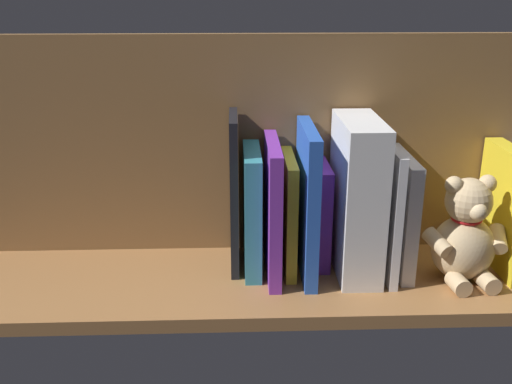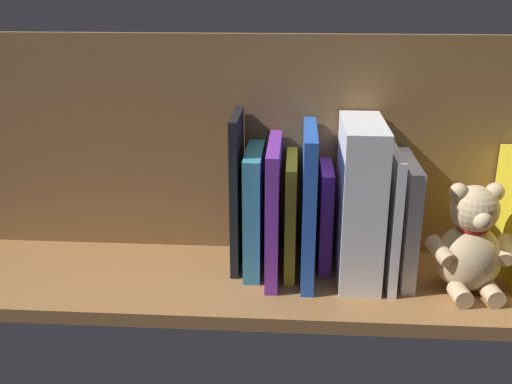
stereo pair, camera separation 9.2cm
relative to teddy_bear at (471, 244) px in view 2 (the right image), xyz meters
The scene contains 12 objects.
ground_plane 33.99cm from the teddy_bear, ahead, with size 106.64×26.82×2.20cm, color #9E6B3D.
shelf_back_panel 37.17cm from the teddy_bear, 22.68° to the right, with size 106.64×1.50×37.20cm, color brown.
teddy_bear is the anchor object (origin of this frame).
book_2 10.60cm from the teddy_bear, 27.90° to the right, with size 2.12×15.34×19.22cm, color silver.
book_3 12.92cm from the teddy_bear, 19.69° to the right, with size 1.33×16.62×21.25cm, color silver.
dictionary_thick_white 17.81cm from the teddy_bear, 13.94° to the right, with size 6.40×16.65×25.20cm, color white.
book_4 22.86cm from the teddy_bear, 18.32° to the right, with size 1.98×10.72×17.11cm, color purple.
book_5 25.29cm from the teddy_bear, ahead, with size 1.99×16.96×24.06cm, color blue.
book_6 27.96cm from the teddy_bear, 11.70° to the right, with size 1.70×13.76×18.89cm, color yellow.
book_7 30.51cm from the teddy_bear, ahead, with size 1.95×16.85×21.71cm, color purple.
book_8 33.83cm from the teddy_bear, ahead, with size 2.66×13.77×20.06cm, color teal.
book_9 37.11cm from the teddy_bear, 10.39° to the right, with size 1.30×11.83×25.54cm, color black.
Camera 2 is at (-5.96, 86.91, 45.57)cm, focal length 41.95 mm.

